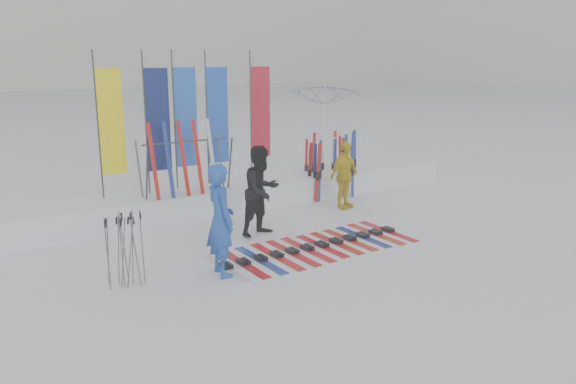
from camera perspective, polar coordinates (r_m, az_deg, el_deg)
ground at (r=10.19m, az=4.07°, el=-7.40°), size 120.00×120.00×0.00m
snow_bank at (r=13.85m, az=-7.57°, el=-0.48°), size 14.00×1.60×0.60m
person_blue at (r=9.50m, az=-6.87°, el=-2.86°), size 0.52×0.74×1.94m
person_black at (r=11.61m, az=-2.70°, el=0.13°), size 1.05×0.89×1.88m
person_yellow at (r=13.75m, az=5.72°, el=1.72°), size 1.04×0.61×1.66m
tent_canopy at (r=16.94m, az=3.72°, el=6.21°), size 3.56×3.61×2.94m
ski_row at (r=11.01m, az=2.70°, el=-5.55°), size 4.05×1.70×0.07m
pole_cluster at (r=9.47m, az=-16.26°, el=-5.74°), size 0.57×0.56×1.25m
feather_flags at (r=13.47m, az=-10.09°, el=7.43°), size 4.43×0.27×3.20m
ski_rack at (r=12.92m, az=-10.38°, el=3.30°), size 2.04×0.80×1.23m
upright_skis at (r=15.06m, az=4.45°, el=2.64°), size 1.78×1.17×1.70m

